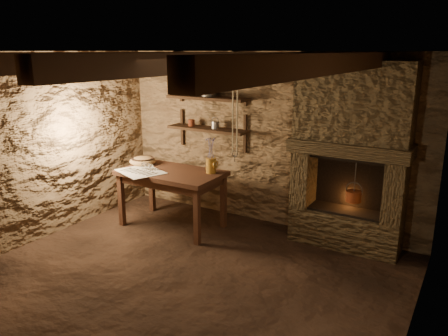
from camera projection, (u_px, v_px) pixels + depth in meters
The scene contains 24 objects.
floor at pixel (183, 280), 4.74m from camera, with size 4.50×4.50×0.00m, color black.
back_wall at pixel (265, 140), 6.08m from camera, with size 4.50×0.04×2.40m, color #4B3623.
left_wall at pixel (37, 149), 5.54m from camera, with size 0.04×4.00×2.40m, color #4B3623.
right_wall at pixel (419, 215), 3.31m from camera, with size 0.04×4.00×2.40m, color #4B3623.
ceiling at pixel (176, 51), 4.11m from camera, with size 4.50×4.00×0.04m, color black.
beam_far_left at pixel (69, 59), 4.88m from camera, with size 0.14×3.95×0.16m, color black.
beam_mid_left at pixel (137, 60), 4.38m from camera, with size 0.14×3.95×0.16m, color black.
beam_mid_right at pixel (222, 62), 3.89m from camera, with size 0.14×3.95×0.16m, color black.
beam_far_right at pixel (332, 63), 3.39m from camera, with size 0.14×3.95×0.16m, color black.
shelf_lower at pixel (208, 129), 6.34m from camera, with size 1.25×0.30×0.04m, color black.
shelf_upper at pixel (207, 98), 6.23m from camera, with size 1.25×0.30×0.04m, color black.
hearth at pixel (350, 152), 5.27m from camera, with size 1.43×0.51×2.30m.
work_table at pixel (172, 197), 6.08m from camera, with size 1.42×0.82×0.81m.
linen_cloth at pixel (141, 172), 5.94m from camera, with size 0.62×0.50×0.01m, color beige.
pewter_cutlery_row at pixel (140, 171), 5.92m from camera, with size 0.52×0.20×0.01m, color #9C998E, non-canonical shape.
drinking_glasses at pixel (147, 167), 6.02m from camera, with size 0.20×0.06×0.08m, color white, non-canonical shape.
stoneware_jug at pixel (211, 158), 5.84m from camera, with size 0.17×0.17×0.48m.
wooden_bowl at pixel (143, 161), 6.33m from camera, with size 0.38×0.38×0.14m, color #9C7443.
iron_stockpot at pixel (209, 90), 6.18m from camera, with size 0.24×0.24×0.18m, color #292624.
tin_pan at pixel (198, 87), 6.39m from camera, with size 0.23×0.23×0.03m, color gray.
small_kettle at pixel (215, 125), 6.26m from camera, with size 0.15×0.12×0.16m, color gray, non-canonical shape.
rusty_tin at pixel (191, 123), 6.47m from camera, with size 0.10×0.10×0.10m, color #521E10.
red_pot at pixel (354, 196), 5.32m from camera, with size 0.24×0.24×0.54m.
hanging_ropes at pixel (235, 104), 5.11m from camera, with size 0.08×0.08×1.20m, color #C7B88C, non-canonical shape.
Camera 1 is at (2.57, -3.43, 2.41)m, focal length 35.00 mm.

